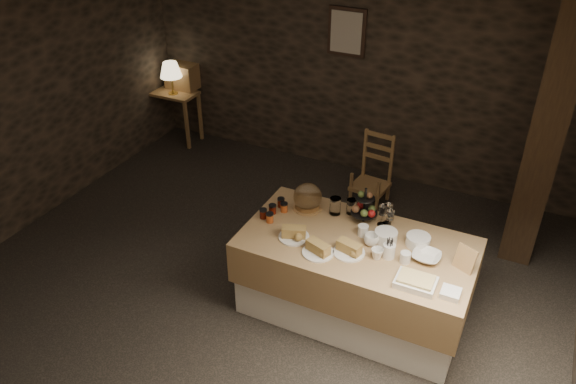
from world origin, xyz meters
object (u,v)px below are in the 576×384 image
at_px(chair, 373,172).
at_px(fruit_stand, 365,209).
at_px(buffet_table, 355,272).
at_px(table_lamp, 171,70).
at_px(console_table, 173,101).
at_px(timber_column, 545,140).
at_px(wine_rack, 182,76).

bearing_deg(chair, fruit_stand, -69.19).
height_order(buffet_table, table_lamp, table_lamp).
bearing_deg(console_table, timber_column, -7.92).
bearing_deg(timber_column, wine_rack, 169.80).
relative_size(table_lamp, fruit_stand, 1.31).
height_order(console_table, fruit_stand, fruit_stand).
bearing_deg(chair, buffet_table, -69.87).
xyz_separation_m(console_table, chair, (2.97, -0.31, -0.22)).
height_order(buffet_table, timber_column, timber_column).
bearing_deg(wine_rack, table_lamp, -90.00).
distance_m(chair, fruit_stand, 1.67).
distance_m(buffet_table, timber_column, 2.11).
bearing_deg(buffet_table, wine_rack, 145.45).
bearing_deg(buffet_table, console_table, 147.96).
xyz_separation_m(console_table, fruit_stand, (3.37, -1.84, 0.31)).
bearing_deg(fruit_stand, timber_column, 43.23).
height_order(table_lamp, fruit_stand, table_lamp).
height_order(buffet_table, console_table, buffet_table).
height_order(table_lamp, wine_rack, table_lamp).
bearing_deg(table_lamp, timber_column, -7.39).
height_order(console_table, timber_column, timber_column).
bearing_deg(console_table, table_lamp, -45.00).
xyz_separation_m(wine_rack, fruit_stand, (3.32, -2.02, 0.01)).
relative_size(table_lamp, chair, 0.67).
xyz_separation_m(chair, fruit_stand, (0.40, -1.53, 0.53)).
relative_size(table_lamp, wine_rack, 1.03).
xyz_separation_m(table_lamp, fruit_stand, (3.32, -1.79, -0.15)).
distance_m(table_lamp, chair, 3.01).
bearing_deg(timber_column, chair, 168.57).
bearing_deg(chair, wine_rack, 176.77).
height_order(console_table, wine_rack, wine_rack).
distance_m(console_table, fruit_stand, 3.85).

